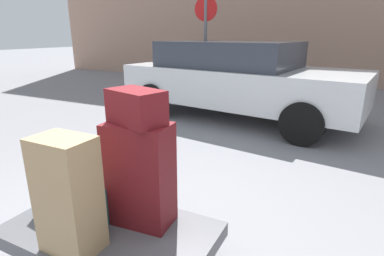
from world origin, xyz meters
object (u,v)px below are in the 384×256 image
object	(u,v)px
luggage_cart	(111,236)
suitcase_tan_front_right	(68,196)
suitcase_maroon_rear_right	(140,174)
no_parking_sign	(205,40)
duffel_bag_maroon_topmost_pile	(136,107)
parked_car	(237,78)
suitcase_teal_center	(88,192)

from	to	relation	value
luggage_cart	suitcase_tan_front_right	world-z (taller)	suitcase_tan_front_right
suitcase_maroon_rear_right	no_parking_sign	distance (m)	5.08
luggage_cart	duffel_bag_maroon_topmost_pile	world-z (taller)	duffel_bag_maroon_topmost_pile
suitcase_tan_front_right	no_parking_sign	distance (m)	5.41
parked_car	no_parking_sign	size ratio (longest dim) A/B	1.97
parked_car	duffel_bag_maroon_topmost_pile	bearing A→B (deg)	-80.19
suitcase_teal_center	no_parking_sign	xyz separation A→B (m)	(-1.24, 4.79, 0.95)
no_parking_sign	suitcase_tan_front_right	bearing A→B (deg)	-74.02
suitcase_maroon_rear_right	suitcase_tan_front_right	world-z (taller)	suitcase_tan_front_right
luggage_cart	suitcase_tan_front_right	bearing A→B (deg)	-102.19
suitcase_teal_center	duffel_bag_maroon_topmost_pile	bearing A→B (deg)	11.93
suitcase_maroon_rear_right	duffel_bag_maroon_topmost_pile	bearing A→B (deg)	-94.90
luggage_cart	no_parking_sign	world-z (taller)	no_parking_sign
suitcase_maroon_rear_right	suitcase_teal_center	size ratio (longest dim) A/B	1.25
parked_car	suitcase_teal_center	bearing A→B (deg)	-86.16
duffel_bag_maroon_topmost_pile	luggage_cart	bearing A→B (deg)	-115.75
suitcase_maroon_rear_right	parked_car	bearing A→B (deg)	94.91
suitcase_tan_front_right	duffel_bag_maroon_topmost_pile	size ratio (longest dim) A/B	1.95
suitcase_maroon_rear_right	parked_car	distance (m)	4.14
luggage_cart	parked_car	xyz separation A→B (m)	(-0.56, 4.24, 0.49)
luggage_cart	suitcase_teal_center	size ratio (longest dim) A/B	2.46
suitcase_tan_front_right	duffel_bag_maroon_topmost_pile	bearing A→B (deg)	64.17
suitcase_tan_front_right	no_parking_sign	xyz separation A→B (m)	(-1.47, 5.15, 0.74)
luggage_cart	suitcase_tan_front_right	xyz separation A→B (m)	(-0.05, -0.25, 0.41)
duffel_bag_maroon_topmost_pile	no_parking_sign	distance (m)	5.04
luggage_cart	duffel_bag_maroon_topmost_pile	xyz separation A→B (m)	(0.14, 0.16, 0.86)
luggage_cart	suitcase_maroon_rear_right	size ratio (longest dim) A/B	1.97
suitcase_teal_center	suitcase_tan_front_right	bearing A→B (deg)	-51.17
suitcase_maroon_rear_right	suitcase_tan_front_right	xyz separation A→B (m)	(-0.20, -0.41, 0.00)
luggage_cart	no_parking_sign	xyz separation A→B (m)	(-1.53, 4.90, 1.15)
suitcase_maroon_rear_right	parked_car	xyz separation A→B (m)	(-0.71, 4.08, 0.08)
suitcase_tan_front_right	suitcase_maroon_rear_right	bearing A→B (deg)	64.17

